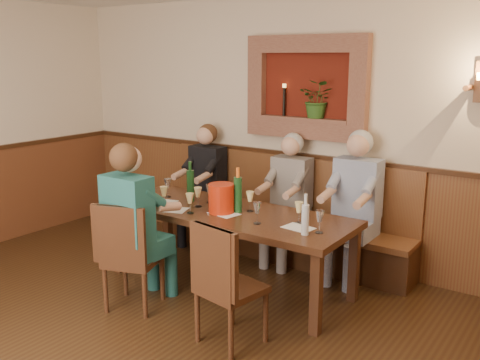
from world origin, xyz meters
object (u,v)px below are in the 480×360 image
at_px(chair_near_right, 230,308).
at_px(person_bench_right, 352,219).
at_px(spittoon_bucket, 221,198).
at_px(wine_bottle_green_b, 190,185).
at_px(bench, 279,228).
at_px(wine_bottle_green_a, 238,194).
at_px(dining_table, 228,218).
at_px(person_bench_mid, 287,211).
at_px(chair_near_left, 133,277).
at_px(person_bench_left, 203,195).
at_px(water_bottle, 305,219).
at_px(person_chair_front, 137,239).

height_order(chair_near_right, person_bench_right, person_bench_right).
xyz_separation_m(spittoon_bucket, wine_bottle_green_b, (-0.49, 0.15, 0.03)).
height_order(bench, wine_bottle_green_a, wine_bottle_green_a).
bearing_deg(person_bench_right, spittoon_bucket, -134.90).
bearing_deg(dining_table, person_bench_mid, 79.56).
relative_size(chair_near_left, spittoon_bucket, 3.57).
relative_size(person_bench_left, water_bottle, 4.12).
bearing_deg(bench, spittoon_bucket, -91.13).
xyz_separation_m(chair_near_right, wine_bottle_green_a, (-0.53, 0.87, 0.64)).
xyz_separation_m(person_chair_front, wine_bottle_green_b, (-0.09, 0.84, 0.31)).
distance_m(bench, chair_near_left, 1.84).
relative_size(spittoon_bucket, wine_bottle_green_b, 0.67).
distance_m(person_bench_left, person_bench_right, 1.86).
xyz_separation_m(dining_table, chair_near_right, (0.63, -0.86, -0.39)).
height_order(dining_table, chair_near_left, chair_near_left).
distance_m(spittoon_bucket, wine_bottle_green_b, 0.52).
height_order(chair_near_left, water_bottle, water_bottle).
xyz_separation_m(chair_near_left, spittoon_bucket, (0.39, 0.77, 0.60)).
height_order(chair_near_left, person_chair_front, person_chair_front).
bearing_deg(chair_near_left, person_chair_front, 75.65).
distance_m(wine_bottle_green_a, water_bottle, 0.84).
bearing_deg(person_chair_front, person_bench_left, 108.84).
distance_m(person_bench_right, wine_bottle_green_b, 1.63).
bearing_deg(water_bottle, person_bench_left, 151.19).
relative_size(person_bench_mid, wine_bottle_green_b, 3.45).
bearing_deg(wine_bottle_green_b, person_bench_mid, 49.09).
bearing_deg(wine_bottle_green_b, person_chair_front, -83.74).
xyz_separation_m(dining_table, spittoon_bucket, (-0.02, -0.08, 0.21)).
xyz_separation_m(bench, person_bench_right, (0.89, -0.11, 0.29)).
xyz_separation_m(chair_near_left, wine_bottle_green_a, (0.52, 0.86, 0.64)).
relative_size(dining_table, person_bench_right, 1.62).
bearing_deg(person_chair_front, chair_near_left, -84.72).
height_order(person_chair_front, wine_bottle_green_a, person_chair_front).
distance_m(dining_table, chair_near_right, 1.14).
bearing_deg(spittoon_bucket, water_bottle, -7.35).
distance_m(dining_table, chair_near_left, 1.02).
bearing_deg(person_chair_front, wine_bottle_green_b, 96.26).
xyz_separation_m(bench, wine_bottle_green_b, (-0.51, -0.88, 0.59)).
bearing_deg(water_bottle, person_bench_mid, 126.25).
bearing_deg(person_bench_left, wine_bottle_green_a, -37.56).
distance_m(chair_near_right, person_bench_left, 2.35).
bearing_deg(person_bench_left, person_bench_right, -0.07).
distance_m(chair_near_right, person_chair_front, 1.11).
xyz_separation_m(dining_table, wine_bottle_green_a, (0.10, 0.01, 0.25)).
relative_size(chair_near_left, person_bench_left, 0.69).
height_order(chair_near_right, spittoon_bucket, spittoon_bucket).
bearing_deg(bench, person_bench_mid, -34.12).
bearing_deg(bench, dining_table, -90.00).
height_order(person_bench_right, wine_bottle_green_a, person_bench_right).
relative_size(dining_table, wine_bottle_green_a, 5.69).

